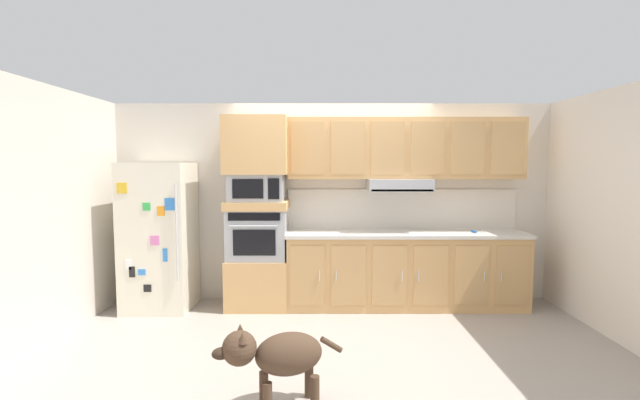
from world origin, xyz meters
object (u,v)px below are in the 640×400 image
at_px(microwave, 259,187).
at_px(screwdriver, 476,231).
at_px(refrigerator, 161,236).
at_px(built_in_oven, 259,233).
at_px(dog, 279,355).

distance_m(microwave, screwdriver, 2.67).
bearing_deg(refrigerator, built_in_oven, 3.31).
bearing_deg(refrigerator, screwdriver, 0.33).
bearing_deg(screwdriver, dog, -134.44).
distance_m(built_in_oven, microwave, 0.56).
xyz_separation_m(built_in_oven, microwave, (0.00, -0.00, 0.56)).
bearing_deg(dog, refrigerator, -69.45).
distance_m(screwdriver, dog, 3.14).
bearing_deg(built_in_oven, dog, -78.70).
distance_m(refrigerator, built_in_oven, 1.18).
bearing_deg(dog, microwave, -94.73).
distance_m(refrigerator, microwave, 1.31).
bearing_deg(dog, screwdriver, -150.46).
relative_size(screwdriver, dog, 0.15).
relative_size(refrigerator, built_in_oven, 2.51).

